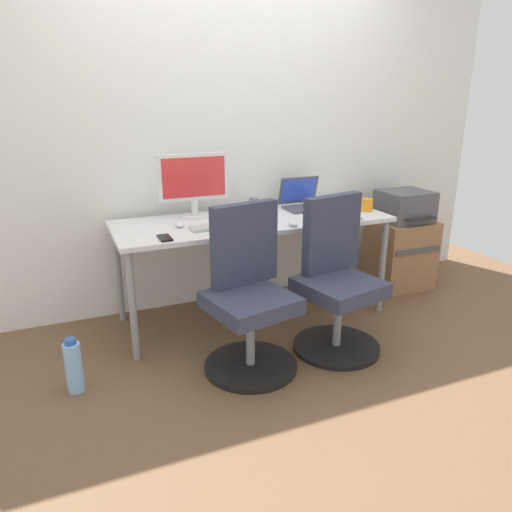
# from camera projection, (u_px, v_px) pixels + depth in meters

# --- Properties ---
(ground_plane) EXTENTS (5.28, 5.28, 0.00)m
(ground_plane) POSITION_uv_depth(u_px,v_px,m) (253.00, 315.00, 3.49)
(ground_plane) COLOR brown
(back_wall) EXTENTS (4.40, 0.04, 2.60)m
(back_wall) POSITION_uv_depth(u_px,v_px,m) (230.00, 126.00, 3.45)
(back_wall) COLOR white
(back_wall) RESTS_ON ground
(desk) EXTENTS (1.87, 0.68, 0.72)m
(desk) POSITION_uv_depth(u_px,v_px,m) (253.00, 227.00, 3.29)
(desk) COLOR silver
(desk) RESTS_ON ground
(office_chair_left) EXTENTS (0.54, 0.54, 0.94)m
(office_chair_left) POSITION_uv_depth(u_px,v_px,m) (248.00, 297.00, 2.74)
(office_chair_left) COLOR black
(office_chair_left) RESTS_ON ground
(office_chair_right) EXTENTS (0.54, 0.54, 0.94)m
(office_chair_right) POSITION_uv_depth(u_px,v_px,m) (336.00, 282.00, 2.95)
(office_chair_right) COLOR black
(office_chair_right) RESTS_ON ground
(side_cabinet) EXTENTS (0.47, 0.42, 0.56)m
(side_cabinet) POSITION_uv_depth(u_px,v_px,m) (400.00, 253.00, 3.96)
(side_cabinet) COLOR #996B47
(side_cabinet) RESTS_ON ground
(printer) EXTENTS (0.38, 0.40, 0.24)m
(printer) POSITION_uv_depth(u_px,v_px,m) (405.00, 206.00, 3.83)
(printer) COLOR #515156
(printer) RESTS_ON side_cabinet
(water_bottle_on_floor) EXTENTS (0.09, 0.09, 0.31)m
(water_bottle_on_floor) POSITION_uv_depth(u_px,v_px,m) (74.00, 366.00, 2.55)
(water_bottle_on_floor) COLOR #8CBFF2
(water_bottle_on_floor) RESTS_ON ground
(desktop_monitor) EXTENTS (0.48, 0.18, 0.43)m
(desktop_monitor) POSITION_uv_depth(u_px,v_px,m) (194.00, 181.00, 3.24)
(desktop_monitor) COLOR silver
(desktop_monitor) RESTS_ON desk
(open_laptop) EXTENTS (0.31, 0.28, 0.22)m
(open_laptop) POSITION_uv_depth(u_px,v_px,m) (303.00, 201.00, 3.57)
(open_laptop) COLOR #4C4C51
(open_laptop) RESTS_ON desk
(keyboard_by_monitor) EXTENTS (0.34, 0.12, 0.02)m
(keyboard_by_monitor) POSITION_uv_depth(u_px,v_px,m) (217.00, 227.00, 3.04)
(keyboard_by_monitor) COLOR #B7B7B7
(keyboard_by_monitor) RESTS_ON desk
(keyboard_by_laptop) EXTENTS (0.34, 0.12, 0.02)m
(keyboard_by_laptop) POSITION_uv_depth(u_px,v_px,m) (337.00, 219.00, 3.22)
(keyboard_by_laptop) COLOR #B7B7B7
(keyboard_by_laptop) RESTS_ON desk
(mouse_by_monitor) EXTENTS (0.06, 0.10, 0.03)m
(mouse_by_monitor) POSITION_uv_depth(u_px,v_px,m) (179.00, 224.00, 3.06)
(mouse_by_monitor) COLOR silver
(mouse_by_monitor) RESTS_ON desk
(mouse_by_laptop) EXTENTS (0.06, 0.10, 0.03)m
(mouse_by_laptop) POSITION_uv_depth(u_px,v_px,m) (293.00, 224.00, 3.09)
(mouse_by_laptop) COLOR silver
(mouse_by_laptop) RESTS_ON desk
(coffee_mug) EXTENTS (0.08, 0.08, 0.09)m
(coffee_mug) POSITION_uv_depth(u_px,v_px,m) (367.00, 205.00, 3.47)
(coffee_mug) COLOR orange
(coffee_mug) RESTS_ON desk
(pen_cup) EXTENTS (0.07, 0.07, 0.10)m
(pen_cup) POSITION_uv_depth(u_px,v_px,m) (254.00, 204.00, 3.46)
(pen_cup) COLOR slate
(pen_cup) RESTS_ON desk
(phone_near_monitor) EXTENTS (0.07, 0.14, 0.01)m
(phone_near_monitor) POSITION_uv_depth(u_px,v_px,m) (165.00, 238.00, 2.82)
(phone_near_monitor) COLOR black
(phone_near_monitor) RESTS_ON desk
(phone_near_laptop) EXTENTS (0.07, 0.14, 0.01)m
(phone_near_laptop) POSITION_uv_depth(u_px,v_px,m) (237.00, 211.00, 3.47)
(phone_near_laptop) COLOR black
(phone_near_laptop) RESTS_ON desk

